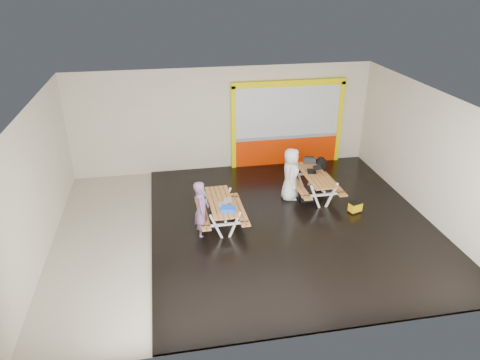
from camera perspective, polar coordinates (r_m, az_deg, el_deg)
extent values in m
cube|color=beige|center=(11.92, 0.79, -6.21)|extent=(10.00, 8.00, 0.01)
cube|color=white|center=(10.49, 0.90, 10.27)|extent=(10.00, 8.00, 0.01)
cube|color=beige|center=(14.78, -2.20, 7.80)|extent=(10.00, 0.01, 3.50)
cube|color=beige|center=(7.72, 6.70, -10.64)|extent=(10.00, 0.01, 3.50)
cube|color=beige|center=(11.32, -24.87, -0.53)|extent=(0.01, 8.00, 3.50)
cube|color=beige|center=(12.96, 23.14, 3.02)|extent=(0.01, 8.00, 3.50)
cube|color=black|center=(12.17, 6.60, -5.49)|extent=(7.50, 7.98, 0.05)
cube|color=red|center=(15.58, 5.97, 3.75)|extent=(3.60, 0.12, 1.00)
cube|color=gray|center=(15.39, 6.06, 5.58)|extent=(3.60, 0.14, 0.10)
cube|color=silver|center=(15.11, 6.21, 8.83)|extent=(3.60, 0.08, 1.72)
cube|color=#FFEB00|center=(14.84, -0.86, 6.67)|extent=(0.14, 0.16, 2.90)
cube|color=#FFEB00|center=(15.86, 12.70, 7.31)|extent=(0.14, 0.16, 2.90)
cube|color=#FFEB00|center=(14.85, 6.41, 12.36)|extent=(3.88, 0.16, 0.20)
cube|color=#AF6E33|center=(11.66, -3.75, -2.95)|extent=(0.14, 1.83, 0.04)
cube|color=#AF6E33|center=(11.67, -3.12, -2.89)|extent=(0.14, 1.83, 0.04)
cube|color=#AF6E33|center=(11.69, -2.49, -2.83)|extent=(0.14, 1.83, 0.04)
cube|color=#AF6E33|center=(11.71, -1.86, -2.78)|extent=(0.14, 1.83, 0.04)
cube|color=#AF6E33|center=(11.73, -1.24, -2.72)|extent=(0.14, 1.83, 0.04)
cube|color=white|center=(11.23, -3.09, -6.06)|extent=(0.34, 0.06, 0.73)
cube|color=white|center=(11.29, -0.70, -5.82)|extent=(0.34, 0.06, 0.73)
cube|color=white|center=(11.24, -1.90, -5.76)|extent=(1.25, 0.08, 0.05)
cube|color=white|center=(11.12, -1.91, -4.72)|extent=(0.62, 0.06, 0.05)
cube|color=white|center=(12.42, -4.05, -2.74)|extent=(0.34, 0.06, 0.73)
cube|color=white|center=(12.48, -1.89, -2.54)|extent=(0.34, 0.06, 0.73)
cube|color=white|center=(12.43, -2.97, -2.47)|extent=(1.25, 0.08, 0.05)
cube|color=white|center=(12.32, -2.99, -1.50)|extent=(0.62, 0.06, 0.05)
cube|color=white|center=(11.78, -2.47, -3.61)|extent=(0.08, 1.50, 0.05)
cube|color=#AF6E33|center=(11.76, -5.18, -4.25)|extent=(0.14, 1.83, 0.04)
cube|color=#AF6E33|center=(11.77, -4.58, -4.20)|extent=(0.14, 1.83, 0.04)
cube|color=#AF6E33|center=(11.89, -0.36, -3.79)|extent=(0.14, 1.83, 0.04)
cube|color=#AF6E33|center=(11.91, 0.22, -3.74)|extent=(0.14, 1.83, 0.04)
cube|color=#AF6E33|center=(13.20, 8.62, 0.57)|extent=(0.17, 1.92, 0.04)
cube|color=#AF6E33|center=(13.25, 9.17, 0.62)|extent=(0.17, 1.92, 0.04)
cube|color=#AF6E33|center=(13.30, 9.72, 0.67)|extent=(0.17, 1.92, 0.04)
cube|color=#AF6E33|center=(13.34, 10.26, 0.72)|extent=(0.17, 1.92, 0.04)
cube|color=#AF6E33|center=(13.39, 10.81, 0.77)|extent=(0.17, 1.92, 0.04)
cube|color=white|center=(12.76, 9.71, -2.17)|extent=(0.36, 0.07, 0.77)
cube|color=white|center=(12.94, 11.77, -1.94)|extent=(0.36, 0.07, 0.77)
cube|color=white|center=(12.83, 10.77, -1.88)|extent=(1.31, 0.09, 0.06)
cube|color=white|center=(12.71, 10.86, -0.89)|extent=(0.65, 0.07, 0.06)
cube|color=white|center=(13.97, 7.61, 0.56)|extent=(0.36, 0.07, 0.77)
cube|color=white|center=(14.14, 9.52, 0.74)|extent=(0.36, 0.07, 0.77)
cube|color=white|center=(14.03, 8.59, 0.81)|extent=(1.31, 0.09, 0.06)
cube|color=white|center=(13.93, 8.65, 1.74)|extent=(0.65, 0.07, 0.06)
cube|color=white|center=(13.38, 9.66, -0.07)|extent=(0.10, 1.57, 0.06)
cube|color=#AF6E33|center=(13.23, 7.24, -0.68)|extent=(0.16, 1.92, 0.04)
cube|color=#AF6E33|center=(13.27, 7.77, -0.62)|extent=(0.16, 1.92, 0.04)
cube|color=#AF6E33|center=(13.59, 11.45, -0.26)|extent=(0.16, 1.92, 0.04)
cube|color=#AF6E33|center=(13.63, 11.95, -0.21)|extent=(0.16, 1.92, 0.04)
imported|color=slate|center=(11.25, -5.01, -3.81)|extent=(0.45, 0.61, 1.56)
imported|color=white|center=(13.07, 6.58, 0.71)|extent=(0.69, 0.89, 1.63)
cube|color=silver|center=(11.50, -2.29, -3.18)|extent=(0.24, 0.33, 0.02)
cube|color=silver|center=(11.46, -1.63, -2.66)|extent=(0.22, 0.32, 0.06)
cube|color=silver|center=(11.46, -1.65, -2.66)|extent=(0.19, 0.29, 0.05)
cube|color=black|center=(13.44, 9.25, 1.12)|extent=(0.33, 0.41, 0.02)
cube|color=black|center=(13.41, 9.97, 1.59)|extent=(0.31, 0.40, 0.07)
cube|color=silver|center=(13.40, 9.94, 1.60)|extent=(0.27, 0.35, 0.06)
cube|color=blue|center=(11.21, -1.55, -3.76)|extent=(0.40, 0.32, 0.10)
cube|color=black|center=(14.01, 8.99, 2.54)|extent=(0.41, 0.27, 0.17)
cylinder|color=black|center=(13.96, 9.03, 3.00)|extent=(0.28, 0.09, 0.02)
cube|color=black|center=(14.12, 10.38, 1.76)|extent=(0.32, 0.23, 0.42)
cylinder|color=black|center=(14.03, 10.46, 2.63)|extent=(0.21, 0.21, 0.11)
cube|color=black|center=(13.28, 8.64, -2.31)|extent=(0.41, 0.32, 0.14)
cube|color=black|center=(12.96, 14.63, -3.93)|extent=(0.42, 0.34, 0.04)
cube|color=#EFAB05|center=(12.89, 14.70, -3.40)|extent=(0.40, 0.32, 0.28)
cube|color=black|center=(12.82, 14.77, -2.83)|extent=(0.42, 0.34, 0.03)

